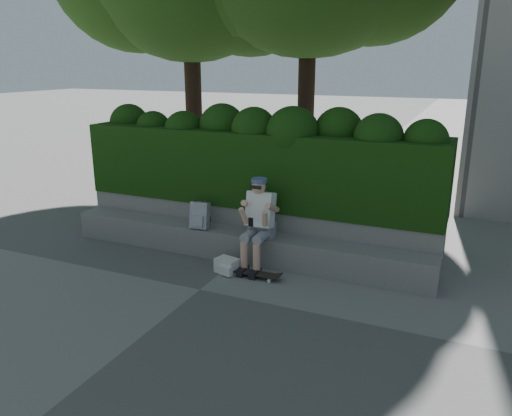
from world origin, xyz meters
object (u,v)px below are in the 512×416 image
at_px(backpack_plaid, 200,215).
at_px(backpack_ground, 227,265).
at_px(person, 259,220).
at_px(skateboard, 255,273).

distance_m(backpack_plaid, backpack_ground, 1.02).
distance_m(person, backpack_ground, 0.83).
xyz_separation_m(person, backpack_ground, (-0.34, -0.38, -0.65)).
xyz_separation_m(skateboard, backpack_ground, (-0.45, 0.01, 0.04)).
bearing_deg(backpack_plaid, person, -12.37).
bearing_deg(backpack_ground, skateboard, 10.96).
relative_size(skateboard, backpack_ground, 2.19).
bearing_deg(backpack_plaid, skateboard, -29.98).
bearing_deg(skateboard, backpack_plaid, 157.06).
relative_size(person, backpack_plaid, 3.25).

